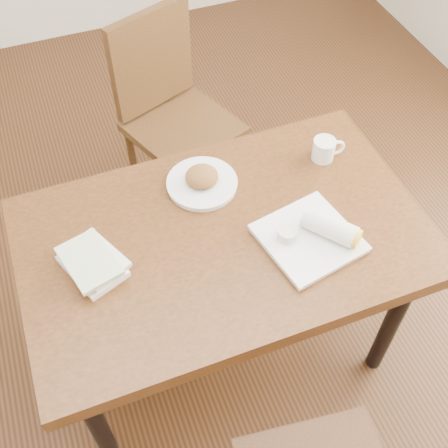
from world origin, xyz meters
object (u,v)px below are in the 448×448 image
object	(u,v)px
table	(224,249)
plate_burrito	(315,235)
book_stack	(92,262)
plate_scone	(202,181)
coffee_mug	(325,149)
chair_far	(171,106)

from	to	relation	value
table	plate_burrito	world-z (taller)	plate_burrito
book_stack	plate_burrito	bearing A→B (deg)	-12.36
plate_scone	coffee_mug	bearing A→B (deg)	-3.18
table	chair_far	distance (m)	0.91
table	chair_far	xyz separation A→B (m)	(0.09, 0.89, -0.12)
coffee_mug	plate_burrito	bearing A→B (deg)	-121.51
chair_far	book_stack	xyz separation A→B (m)	(-0.50, -0.87, 0.23)
plate_scone	plate_burrito	bearing A→B (deg)	-53.94
plate_burrito	chair_far	bearing A→B (deg)	99.12
table	plate_burrito	xyz separation A→B (m)	(0.25, -0.12, 0.11)
chair_far	plate_scone	xyz separation A→B (m)	(-0.09, -0.67, 0.23)
table	plate_scone	distance (m)	0.24
coffee_mug	book_stack	size ratio (longest dim) A/B	0.48
table	book_stack	size ratio (longest dim) A/B	5.32
plate_scone	coffee_mug	world-z (taller)	coffee_mug
plate_burrito	book_stack	xyz separation A→B (m)	(-0.67, 0.15, -0.00)
coffee_mug	table	bearing A→B (deg)	-156.69
plate_scone	book_stack	xyz separation A→B (m)	(-0.42, -0.20, 0.00)
table	plate_burrito	distance (m)	0.30
chair_far	coffee_mug	world-z (taller)	chair_far
plate_scone	book_stack	world-z (taller)	plate_scone
plate_burrito	book_stack	world-z (taller)	plate_burrito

